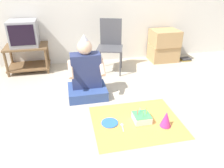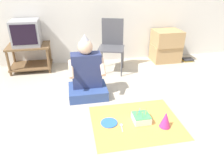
# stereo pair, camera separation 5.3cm
# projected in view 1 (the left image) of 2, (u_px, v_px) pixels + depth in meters

# --- Properties ---
(ground_plane) EXTENTS (16.00, 16.00, 0.00)m
(ground_plane) POSITION_uv_depth(u_px,v_px,m) (132.00, 115.00, 2.78)
(ground_plane) COLOR #BCB29E
(tv_stand) EXTENTS (0.73, 0.49, 0.47)m
(tv_stand) POSITION_uv_depth(u_px,v_px,m) (28.00, 56.00, 3.92)
(tv_stand) COLOR brown
(tv_stand) RESTS_ON ground_plane
(tv) EXTENTS (0.46, 0.44, 0.44)m
(tv) POSITION_uv_depth(u_px,v_px,m) (24.00, 33.00, 3.74)
(tv) COLOR #99999E
(tv) RESTS_ON tv_stand
(folding_chair) EXTENTS (0.54, 0.54, 0.91)m
(folding_chair) POSITION_uv_depth(u_px,v_px,m) (110.00, 42.00, 3.85)
(folding_chair) COLOR #4C4C51
(folding_chair) RESTS_ON ground_plane
(cardboard_box_stack) EXTENTS (0.55, 0.47, 0.62)m
(cardboard_box_stack) POSITION_uv_depth(u_px,v_px,m) (164.00, 45.00, 4.38)
(cardboard_box_stack) COLOR tan
(cardboard_box_stack) RESTS_ON ground_plane
(book_pile) EXTENTS (0.20, 0.15, 0.06)m
(book_pile) POSITION_uv_depth(u_px,v_px,m) (185.00, 59.00, 4.49)
(book_pile) COLOR #A88933
(book_pile) RESTS_ON ground_plane
(person_seated) EXTENTS (0.54, 0.46, 0.90)m
(person_seated) POSITION_uv_depth(u_px,v_px,m) (86.00, 76.00, 3.09)
(person_seated) COLOR #334C8C
(person_seated) RESTS_ON ground_plane
(party_cloth) EXTENTS (1.06, 0.87, 0.01)m
(party_cloth) POSITION_uv_depth(u_px,v_px,m) (136.00, 122.00, 2.64)
(party_cloth) COLOR #EFA84C
(party_cloth) RESTS_ON ground_plane
(birthday_cake) EXTENTS (0.20, 0.20, 0.17)m
(birthday_cake) POSITION_uv_depth(u_px,v_px,m) (142.00, 118.00, 2.63)
(birthday_cake) COLOR white
(birthday_cake) RESTS_ON party_cloth
(party_hat_blue) EXTENTS (0.13, 0.13, 0.19)m
(party_hat_blue) POSITION_uv_depth(u_px,v_px,m) (166.00, 119.00, 2.52)
(party_hat_blue) COLOR #CC338C
(party_hat_blue) RESTS_ON party_cloth
(paper_plate) EXTENTS (0.20, 0.20, 0.01)m
(paper_plate) POSITION_uv_depth(u_px,v_px,m) (110.00, 123.00, 2.61)
(paper_plate) COLOR blue
(paper_plate) RESTS_ON party_cloth
(plastic_spoon_near) EXTENTS (0.04, 0.15, 0.01)m
(plastic_spoon_near) POSITION_uv_depth(u_px,v_px,m) (122.00, 126.00, 2.56)
(plastic_spoon_near) COLOR white
(plastic_spoon_near) RESTS_ON party_cloth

